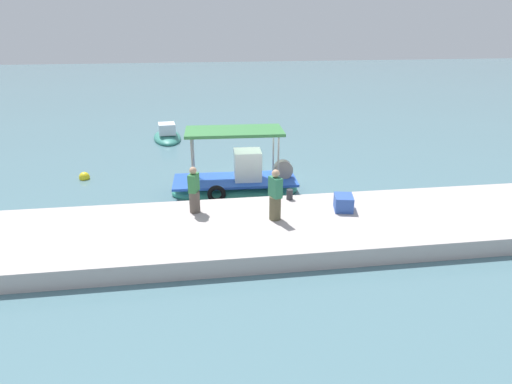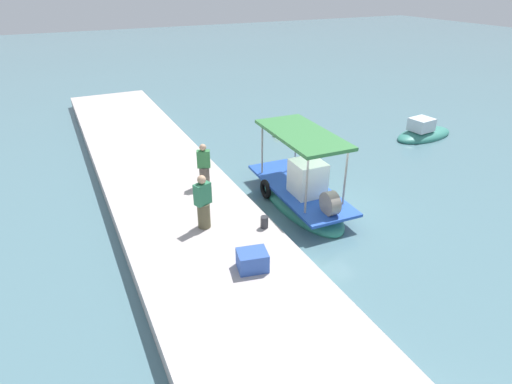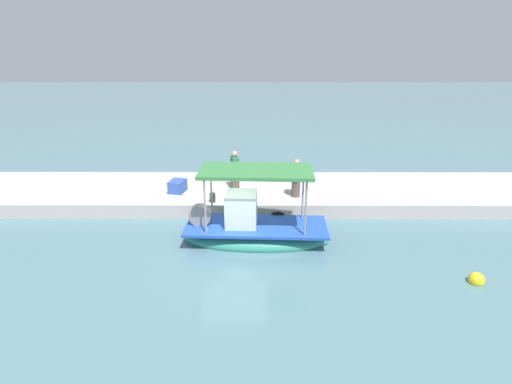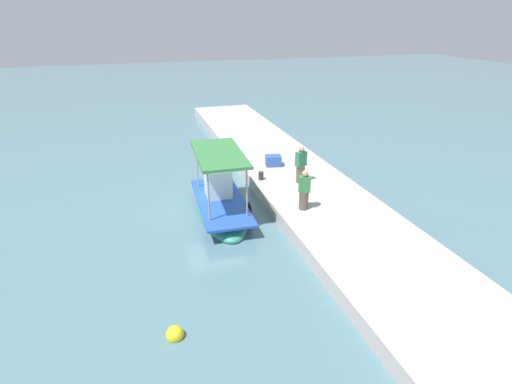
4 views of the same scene
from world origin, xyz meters
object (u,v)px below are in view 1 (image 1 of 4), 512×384
object	(u,v)px
mooring_bollard	(290,194)
marker_buoy	(84,177)
fisherman_by_crate	(275,197)
moored_boat_near	(167,136)
main_fishing_boat	(237,183)
fisherman_near_bollard	(194,192)
cargo_crate	(343,203)

from	to	relation	value
mooring_bollard	marker_buoy	world-z (taller)	mooring_bollard
fisherman_by_crate	moored_boat_near	world-z (taller)	fisherman_by_crate
main_fishing_boat	mooring_bollard	bearing A→B (deg)	-53.77
fisherman_by_crate	mooring_bollard	bearing A→B (deg)	62.50
fisherman_by_crate	moored_boat_near	bearing A→B (deg)	107.22
main_fishing_boat	fisherman_near_bollard	xyz separation A→B (m)	(-1.79, -3.02, 0.88)
fisherman_near_bollard	mooring_bollard	xyz separation A→B (m)	(3.51, 0.67, -0.56)
fisherman_near_bollard	marker_buoy	distance (m)	7.75
main_fishing_boat	moored_boat_near	size ratio (longest dim) A/B	1.44
moored_boat_near	fisherman_near_bollard	bearing A→B (deg)	-83.00
fisherman_by_crate	moored_boat_near	xyz separation A→B (m)	(-4.20, 13.54, -1.21)
main_fishing_boat	moored_boat_near	bearing A→B (deg)	109.25
main_fishing_boat	moored_boat_near	distance (m)	10.11
fisherman_by_crate	cargo_crate	distance (m)	2.62
cargo_crate	moored_boat_near	distance (m)	14.74
fisherman_near_bollard	cargo_crate	world-z (taller)	fisherman_near_bollard
fisherman_near_bollard	moored_boat_near	xyz separation A→B (m)	(-1.54, 12.56, -1.16)
fisherman_near_bollard	fisherman_by_crate	size ratio (longest dim) A/B	0.94
mooring_bollard	cargo_crate	bearing A→B (deg)	-35.86
main_fishing_boat	fisherman_near_bollard	size ratio (longest dim) A/B	3.26
marker_buoy	fisherman_by_crate	bearing A→B (deg)	-41.44
fisherman_by_crate	moored_boat_near	size ratio (longest dim) A/B	0.47
main_fishing_boat	fisherman_near_bollard	world-z (taller)	main_fishing_boat
cargo_crate	moored_boat_near	world-z (taller)	cargo_crate
moored_boat_near	marker_buoy	bearing A→B (deg)	-117.06
fisherman_near_bollard	mooring_bollard	size ratio (longest dim) A/B	4.31
main_fishing_boat	cargo_crate	size ratio (longest dim) A/B	6.88
marker_buoy	moored_boat_near	xyz separation A→B (m)	(3.46, 6.78, 0.08)
main_fishing_boat	cargo_crate	world-z (taller)	main_fishing_boat
mooring_bollard	moored_boat_near	xyz separation A→B (m)	(-5.05, 11.89, -0.60)
moored_boat_near	main_fishing_boat	bearing A→B (deg)	-70.75
fisherman_near_bollard	moored_boat_near	bearing A→B (deg)	97.00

